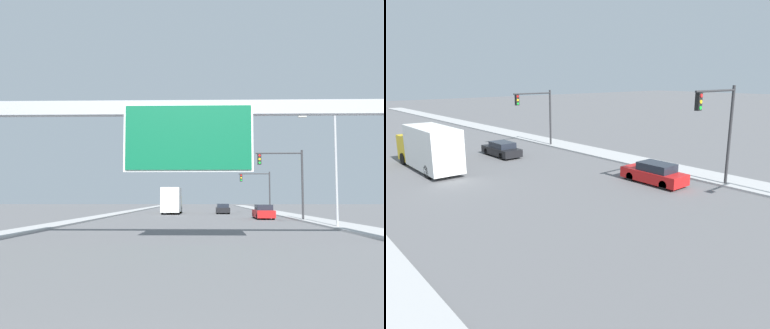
{
  "view_description": "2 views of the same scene",
  "coord_description": "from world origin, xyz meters",
  "views": [
    {
      "loc": [
        0.7,
        -3.05,
        2.15
      ],
      "look_at": [
        0.0,
        25.28,
        4.38
      ],
      "focal_mm": 40.0,
      "sensor_mm": 36.0,
      "label": 1
    },
    {
      "loc": [
        -13.53,
        25.91,
        7.33
      ],
      "look_at": [
        -0.09,
        41.5,
        2.46
      ],
      "focal_mm": 35.0,
      "sensor_mm": 36.0,
      "label": 2
    }
  ],
  "objects": [
    {
      "name": "sidewalk_right",
      "position": [
        11.25,
        60.0,
        0.07
      ],
      "size": [
        3.0,
        120.0,
        0.15
      ],
      "color": "#ADADAD",
      "rests_on": "ground"
    },
    {
      "name": "median_strip_left",
      "position": [
        -10.75,
        60.0,
        0.07
      ],
      "size": [
        2.0,
        120.0,
        0.15
      ],
      "color": "#ADADAD",
      "rests_on": "ground"
    },
    {
      "name": "sign_gantry",
      "position": [
        0.0,
        17.91,
        5.45
      ],
      "size": [
        20.45,
        0.73,
        6.98
      ],
      "color": "#9EA0A5",
      "rests_on": "ground"
    },
    {
      "name": "car_near_left",
      "position": [
        7.0,
        41.55,
        0.7
      ],
      "size": [
        1.81,
        4.67,
        1.49
      ],
      "color": "red",
      "rests_on": "ground"
    },
    {
      "name": "car_near_center",
      "position": [
        3.5,
        56.62,
        0.66
      ],
      "size": [
        1.8,
        4.58,
        1.38
      ],
      "color": "black",
      "rests_on": "ground"
    },
    {
      "name": "truck_box_primary",
      "position": [
        -3.5,
        55.57,
        1.8
      ],
      "size": [
        2.41,
        8.76,
        3.55
      ],
      "color": "yellow",
      "rests_on": "ground"
    },
    {
      "name": "traffic_light_near_intersection",
      "position": [
        8.89,
        38.0,
        4.54
      ],
      "size": [
        4.53,
        0.32,
        6.76
      ],
      "color": "#2D2D30",
      "rests_on": "ground"
    },
    {
      "name": "traffic_light_mid_block",
      "position": [
        8.79,
        58.0,
        4.02
      ],
      "size": [
        4.49,
        0.32,
        5.92
      ],
      "color": "#2D2D30",
      "rests_on": "ground"
    },
    {
      "name": "street_lamp_right",
      "position": [
        10.0,
        27.95,
        4.99
      ],
      "size": [
        2.75,
        0.28,
        8.39
      ],
      "color": "#9EA0A5",
      "rests_on": "ground"
    }
  ]
}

